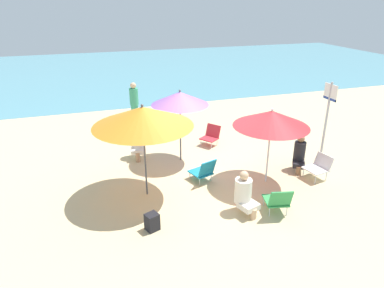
{
  "coord_description": "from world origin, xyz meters",
  "views": [
    {
      "loc": [
        -2.66,
        -7.29,
        4.19
      ],
      "look_at": [
        -0.15,
        0.53,
        0.7
      ],
      "focal_mm": 32.62,
      "sensor_mm": 36.0,
      "label": 1
    }
  ],
  "objects_px": {
    "umbrella_red": "(271,119)",
    "person_a": "(299,154)",
    "umbrella_purple": "(180,98)",
    "person_b": "(244,193)",
    "beach_chair_a": "(204,171)",
    "beach_chair_d": "(319,166)",
    "warning_sign": "(327,113)",
    "person_d": "(134,106)",
    "beach_bag": "(152,222)",
    "beach_chair_b": "(278,200)",
    "umbrella_orange": "(143,117)",
    "person_c": "(137,141)",
    "beach_chair_c": "(211,135)"
  },
  "relations": [
    {
      "from": "umbrella_orange",
      "to": "person_c",
      "type": "height_order",
      "value": "umbrella_orange"
    },
    {
      "from": "person_d",
      "to": "warning_sign",
      "type": "xyz_separation_m",
      "value": [
        4.23,
        -4.33,
        0.65
      ]
    },
    {
      "from": "beach_chair_c",
      "to": "person_c",
      "type": "distance_m",
      "value": 2.29
    },
    {
      "from": "person_d",
      "to": "beach_bag",
      "type": "height_order",
      "value": "person_d"
    },
    {
      "from": "beach_chair_b",
      "to": "beach_bag",
      "type": "xyz_separation_m",
      "value": [
        -2.58,
        0.26,
        -0.15
      ]
    },
    {
      "from": "umbrella_purple",
      "to": "beach_chair_d",
      "type": "height_order",
      "value": "umbrella_purple"
    },
    {
      "from": "umbrella_orange",
      "to": "umbrella_red",
      "type": "xyz_separation_m",
      "value": [
        2.89,
        -0.3,
        -0.25
      ]
    },
    {
      "from": "beach_chair_c",
      "to": "beach_chair_d",
      "type": "bearing_deg",
      "value": 86.27
    },
    {
      "from": "umbrella_red",
      "to": "beach_chair_d",
      "type": "xyz_separation_m",
      "value": [
        1.31,
        -0.23,
        -1.3
      ]
    },
    {
      "from": "beach_chair_b",
      "to": "umbrella_purple",
      "type": "bearing_deg",
      "value": 33.52
    },
    {
      "from": "person_c",
      "to": "person_d",
      "type": "height_order",
      "value": "person_d"
    },
    {
      "from": "umbrella_orange",
      "to": "beach_chair_a",
      "type": "distance_m",
      "value": 2.13
    },
    {
      "from": "umbrella_red",
      "to": "beach_chair_d",
      "type": "bearing_deg",
      "value": -10.13
    },
    {
      "from": "umbrella_purple",
      "to": "person_b",
      "type": "distance_m",
      "value": 3.17
    },
    {
      "from": "beach_chair_b",
      "to": "person_d",
      "type": "distance_m",
      "value": 6.32
    },
    {
      "from": "person_c",
      "to": "person_d",
      "type": "relative_size",
      "value": 0.61
    },
    {
      "from": "umbrella_red",
      "to": "beach_chair_d",
      "type": "relative_size",
      "value": 2.98
    },
    {
      "from": "warning_sign",
      "to": "person_b",
      "type": "bearing_deg",
      "value": -154.69
    },
    {
      "from": "person_d",
      "to": "beach_bag",
      "type": "distance_m",
      "value": 5.79
    },
    {
      "from": "umbrella_purple",
      "to": "beach_chair_c",
      "type": "distance_m",
      "value": 2.01
    },
    {
      "from": "umbrella_red",
      "to": "beach_chair_d",
      "type": "distance_m",
      "value": 1.86
    },
    {
      "from": "person_b",
      "to": "warning_sign",
      "type": "height_order",
      "value": "warning_sign"
    },
    {
      "from": "beach_bag",
      "to": "person_d",
      "type": "bearing_deg",
      "value": 83.77
    },
    {
      "from": "person_d",
      "to": "person_b",
      "type": "bearing_deg",
      "value": -89.97
    },
    {
      "from": "beach_chair_b",
      "to": "beach_chair_d",
      "type": "relative_size",
      "value": 1.1
    },
    {
      "from": "person_b",
      "to": "beach_bag",
      "type": "distance_m",
      "value": 1.97
    },
    {
      "from": "umbrella_purple",
      "to": "beach_chair_a",
      "type": "height_order",
      "value": "umbrella_purple"
    },
    {
      "from": "beach_chair_d",
      "to": "person_d",
      "type": "relative_size",
      "value": 0.39
    },
    {
      "from": "umbrella_red",
      "to": "person_a",
      "type": "relative_size",
      "value": 1.99
    },
    {
      "from": "person_a",
      "to": "person_d",
      "type": "height_order",
      "value": "person_d"
    },
    {
      "from": "person_a",
      "to": "person_b",
      "type": "height_order",
      "value": "person_a"
    },
    {
      "from": "warning_sign",
      "to": "beach_chair_a",
      "type": "bearing_deg",
      "value": 178.2
    },
    {
      "from": "umbrella_purple",
      "to": "warning_sign",
      "type": "height_order",
      "value": "warning_sign"
    },
    {
      "from": "umbrella_orange",
      "to": "person_c",
      "type": "bearing_deg",
      "value": 85.86
    },
    {
      "from": "beach_chair_b",
      "to": "beach_chair_a",
      "type": "bearing_deg",
      "value": 42.4
    },
    {
      "from": "beach_chair_b",
      "to": "warning_sign",
      "type": "relative_size",
      "value": 0.31
    },
    {
      "from": "person_c",
      "to": "beach_bag",
      "type": "distance_m",
      "value": 3.4
    },
    {
      "from": "umbrella_purple",
      "to": "beach_chair_c",
      "type": "relative_size",
      "value": 2.93
    },
    {
      "from": "beach_chair_d",
      "to": "beach_chair_c",
      "type": "bearing_deg",
      "value": -68.03
    },
    {
      "from": "beach_chair_b",
      "to": "person_a",
      "type": "distance_m",
      "value": 2.25
    },
    {
      "from": "beach_bag",
      "to": "umbrella_purple",
      "type": "bearing_deg",
      "value": 63.87
    },
    {
      "from": "beach_chair_a",
      "to": "person_b",
      "type": "distance_m",
      "value": 1.53
    },
    {
      "from": "umbrella_red",
      "to": "beach_bag",
      "type": "xyz_separation_m",
      "value": [
        -3.05,
        -1.04,
        -1.45
      ]
    },
    {
      "from": "beach_chair_c",
      "to": "person_d",
      "type": "distance_m",
      "value": 2.92
    },
    {
      "from": "beach_chair_b",
      "to": "person_a",
      "type": "bearing_deg",
      "value": -31.48
    },
    {
      "from": "beach_chair_c",
      "to": "person_c",
      "type": "xyz_separation_m",
      "value": [
        -2.27,
        -0.23,
        0.18
      ]
    },
    {
      "from": "person_a",
      "to": "beach_chair_a",
      "type": "bearing_deg",
      "value": -62.02
    },
    {
      "from": "beach_chair_d",
      "to": "warning_sign",
      "type": "distance_m",
      "value": 1.37
    },
    {
      "from": "umbrella_orange",
      "to": "person_d",
      "type": "bearing_deg",
      "value": 83.91
    },
    {
      "from": "umbrella_orange",
      "to": "person_c",
      "type": "relative_size",
      "value": 2.22
    }
  ]
}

